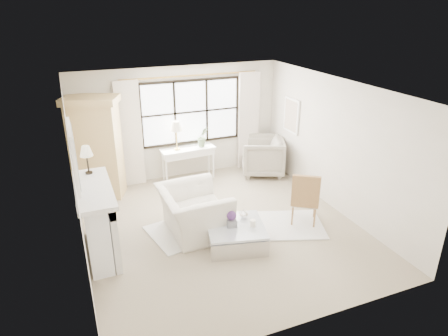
{
  "coord_description": "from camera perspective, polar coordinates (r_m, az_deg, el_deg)",
  "views": [
    {
      "loc": [
        -2.47,
        -6.23,
        4.05
      ],
      "look_at": [
        0.13,
        0.2,
        1.15
      ],
      "focal_mm": 32.0,
      "sensor_mm": 36.0,
      "label": 1
    }
  ],
  "objects": [
    {
      "name": "curtain_right",
      "position": [
        10.25,
        3.52,
        6.73
      ],
      "size": [
        0.55,
        0.1,
        2.47
      ],
      "primitive_type": "cube",
      "color": "silver",
      "rests_on": "ground"
    },
    {
      "name": "french_chair",
      "position": [
        7.98,
        11.34,
        -5.73
      ],
      "size": [
        0.67,
        0.67,
        1.08
      ],
      "rotation": [
        0.0,
        0.0,
        2.55
      ],
      "color": "#AB7B48",
      "rests_on": "floor"
    },
    {
      "name": "mantel_lamp",
      "position": [
        7.25,
        -19.09,
        2.12
      ],
      "size": [
        0.22,
        0.22,
        0.51
      ],
      "color": "black",
      "rests_on": "fireplace"
    },
    {
      "name": "wingback_chair",
      "position": [
        10.06,
        5.54,
        1.74
      ],
      "size": [
        1.34,
        1.33,
        0.94
      ],
      "primitive_type": "imported",
      "rotation": [
        0.0,
        0.0,
        -1.99
      ],
      "color": "#9E9685",
      "rests_on": "floor"
    },
    {
      "name": "ceiling",
      "position": [
        6.84,
        -0.41,
        11.32
      ],
      "size": [
        5.5,
        5.5,
        0.0
      ],
      "primitive_type": "plane",
      "rotation": [
        3.14,
        0.0,
        0.0
      ],
      "color": "white",
      "rests_on": "ground"
    },
    {
      "name": "console_lamp",
      "position": [
        9.37,
        -6.87,
        5.84
      ],
      "size": [
        0.28,
        0.28,
        0.69
      ],
      "color": "#BB9540",
      "rests_on": "console_table"
    },
    {
      "name": "coffee_vase",
      "position": [
        7.34,
        2.84,
        -6.55
      ],
      "size": [
        0.18,
        0.18,
        0.17
      ],
      "primitive_type": "imported",
      "rotation": [
        0.0,
        0.0,
        0.1
      ],
      "color": "white",
      "rests_on": "coffee_table"
    },
    {
      "name": "rug_left",
      "position": [
        7.78,
        -4.42,
        -8.6
      ],
      "size": [
        1.81,
        1.44,
        0.03
      ],
      "primitive_type": "cube",
      "rotation": [
        0.0,
        0.0,
        0.19
      ],
      "color": "white",
      "rests_on": "floor"
    },
    {
      "name": "mirror_glass",
      "position": [
        6.61,
        -20.46,
        1.7
      ],
      "size": [
        0.02,
        1.0,
        0.8
      ],
      "primitive_type": "cube",
      "color": "silver",
      "rests_on": "wall_left"
    },
    {
      "name": "mirror_frame",
      "position": [
        6.61,
        -20.71,
        1.66
      ],
      "size": [
        0.05,
        1.15,
        0.95
      ],
      "primitive_type": "cube",
      "color": "white",
      "rests_on": "wall_left"
    },
    {
      "name": "wall_back",
      "position": [
        9.7,
        -6.44,
        6.4
      ],
      "size": [
        5.0,
        0.0,
        5.0
      ],
      "primitive_type": "plane",
      "rotation": [
        1.57,
        0.0,
        0.0
      ],
      "color": "silver",
      "rests_on": "ground"
    },
    {
      "name": "wall_right",
      "position": [
        8.42,
        15.66,
        3.13
      ],
      "size": [
        0.0,
        5.5,
        5.5
      ],
      "primitive_type": "plane",
      "rotation": [
        1.57,
        0.0,
        -1.57
      ],
      "color": "beige",
      "rests_on": "ground"
    },
    {
      "name": "floor",
      "position": [
        7.83,
        -0.36,
        -8.43
      ],
      "size": [
        5.5,
        5.5,
        0.0
      ],
      "primitive_type": "plane",
      "color": "tan",
      "rests_on": "ground"
    },
    {
      "name": "fireplace",
      "position": [
        7.1,
        -17.81,
        -7.12
      ],
      "size": [
        0.58,
        1.66,
        1.26
      ],
      "color": "silver",
      "rests_on": "ground"
    },
    {
      "name": "art_frame",
      "position": [
        9.67,
        9.62,
        7.41
      ],
      "size": [
        0.04,
        0.62,
        0.82
      ],
      "primitive_type": "cube",
      "color": "white",
      "rests_on": "wall_right"
    },
    {
      "name": "orchid_plant",
      "position": [
        9.62,
        -3.09,
        4.46
      ],
      "size": [
        0.28,
        0.24,
        0.49
      ],
      "primitive_type": "imported",
      "rotation": [
        0.0,
        0.0,
        0.09
      ],
      "color": "#5D764E",
      "rests_on": "console_table"
    },
    {
      "name": "window_pane",
      "position": [
        9.7,
        -4.75,
        8.0
      ],
      "size": [
        2.4,
        0.02,
        1.5
      ],
      "primitive_type": "cube",
      "color": "white",
      "rests_on": "wall_back"
    },
    {
      "name": "pillar_candle",
      "position": [
        7.11,
        4.14,
        -7.85
      ],
      "size": [
        0.1,
        0.1,
        0.12
      ],
      "primitive_type": "cylinder",
      "color": "white",
      "rests_on": "coffee_table"
    },
    {
      "name": "art_canvas",
      "position": [
        9.66,
        9.52,
        7.41
      ],
      "size": [
        0.01,
        0.52,
        0.72
      ],
      "primitive_type": "cube",
      "color": "beige",
      "rests_on": "wall_right"
    },
    {
      "name": "rug_right",
      "position": [
        7.96,
        8.62,
        -8.05
      ],
      "size": [
        1.75,
        1.53,
        0.03
      ],
      "primitive_type": "cube",
      "rotation": [
        0.0,
        0.0,
        -0.34
      ],
      "color": "silver",
      "rests_on": "floor"
    },
    {
      "name": "curtain_left",
      "position": [
        9.4,
        -13.29,
        4.67
      ],
      "size": [
        0.55,
        0.1,
        2.47
      ],
      "primitive_type": "cube",
      "color": "silver",
      "rests_on": "ground"
    },
    {
      "name": "wall_front",
      "position": [
        5.05,
        11.41,
        -10.11
      ],
      "size": [
        5.0,
        0.0,
        5.0
      ],
      "primitive_type": "plane",
      "rotation": [
        -1.57,
        0.0,
        0.0
      ],
      "color": "beige",
      "rests_on": "ground"
    },
    {
      "name": "club_armchair",
      "position": [
        7.5,
        -4.32,
        -6.22
      ],
      "size": [
        1.19,
        1.35,
        0.86
      ],
      "primitive_type": "imported",
      "rotation": [
        0.0,
        0.0,
        1.59
      ],
      "color": "white",
      "rests_on": "floor"
    },
    {
      "name": "planter_box",
      "position": [
        7.1,
        1.07,
        -7.83
      ],
      "size": [
        0.19,
        0.19,
        0.13
      ],
      "primitive_type": "cube",
      "rotation": [
        0.0,
        0.0,
        -0.12
      ],
      "color": "slate",
      "rests_on": "coffee_table"
    },
    {
      "name": "coffee_table",
      "position": [
        7.25,
        1.64,
        -9.54
      ],
      "size": [
        1.2,
        1.2,
        0.38
      ],
      "rotation": [
        0.0,
        0.0,
        -0.23
      ],
      "color": "silver",
      "rests_on": "floor"
    },
    {
      "name": "side_table",
      "position": [
        8.65,
        -5.03,
        -2.86
      ],
      "size": [
        0.4,
        0.4,
        0.51
      ],
      "color": "silver",
      "rests_on": "floor"
    },
    {
      "name": "console_table",
      "position": [
        9.75,
        -5.12,
        0.64
      ],
      "size": [
        1.32,
        0.52,
        0.8
      ],
      "rotation": [
        0.0,
        0.0,
        0.06
      ],
      "color": "white",
      "rests_on": "floor"
    },
    {
      "name": "curtain_rod",
      "position": [
        9.46,
        -4.81,
        13.02
      ],
      "size": [
        3.3,
        0.04,
        0.04
      ],
      "primitive_type": "cylinder",
      "rotation": [
        0.0,
        1.57,
        0.0
      ],
      "color": "#A77D3A",
      "rests_on": "wall_back"
    },
    {
      "name": "planter_flowers",
      "position": [
        7.03,
        1.08,
        -6.8
      ],
      "size": [
        0.17,
        0.17,
        0.17
      ],
      "primitive_type": "sphere",
      "color": "#4F2A6A",
      "rests_on": "planter_box"
    },
    {
      "name": "window_frame",
      "position": [
        9.69,
        -4.73,
        7.98
      ],
      "size": [
        2.5,
        0.04,
        1.5
      ],
      "primitive_type": null,
      "color": "black",
      "rests_on": "wall_back"
    },
    {
      "name": "wall_left",
      "position": [
        6.79,
        -20.4,
        -2.24
      ],
      "size": [
        0.0,
        5.5,
        5.5
      ],
      "primitive_type": "plane",
      "rotation": [
        1.57,
        0.0,
        1.57
      ],
      "color": "silver",
      "rests_on": "ground"
    },
    {
      "name": "armoire",
      "position": [
        9.06,
        -17.81,
        2.86
      ],
      "size": [
        1.3,
        1.06,
        2.24
      ],
      "rotation": [
        0.0,
        0.0,
        -0.38
      ],
      "color": "tan",
      "rests_on": "floor"
    }
  ]
}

